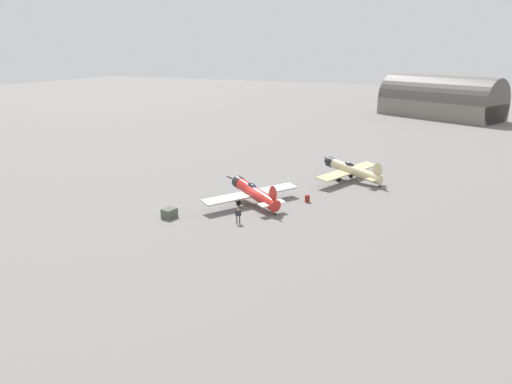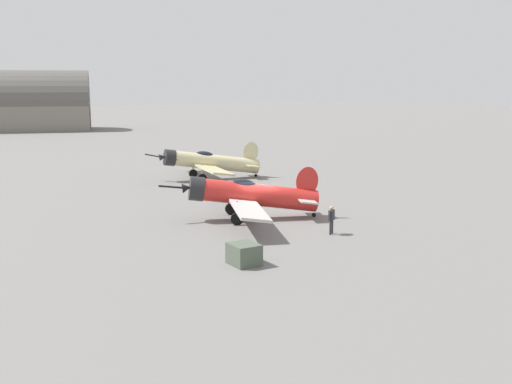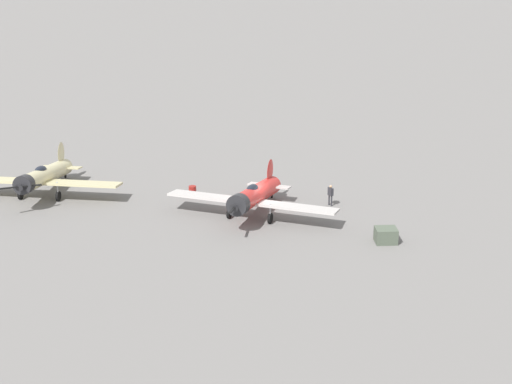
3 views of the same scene
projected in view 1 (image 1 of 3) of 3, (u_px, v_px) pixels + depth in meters
The scene contains 7 objects.
ground_plane at pixel (256, 206), 57.71m from camera, with size 400.00×400.00×0.00m, color slate.
airplane_foreground at pixel (254, 192), 57.63m from camera, with size 12.25×9.73×3.48m.
airplane_mid_apron at pixel (351, 170), 68.09m from camera, with size 13.01×9.86×3.46m.
ground_crew_mechanic at pixel (238, 214), 51.82m from camera, with size 0.39×0.62×1.70m.
equipment_crate at pixel (169, 213), 53.74m from camera, with size 1.65×1.48×1.05m.
fuel_drum at pixel (307, 199), 59.21m from camera, with size 0.64×0.64×0.85m.
distant_hangar at pixel (440, 102), 129.14m from camera, with size 25.28×33.92×13.13m.
Camera 1 is at (-49.31, -23.63, 18.56)m, focal length 33.34 mm.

